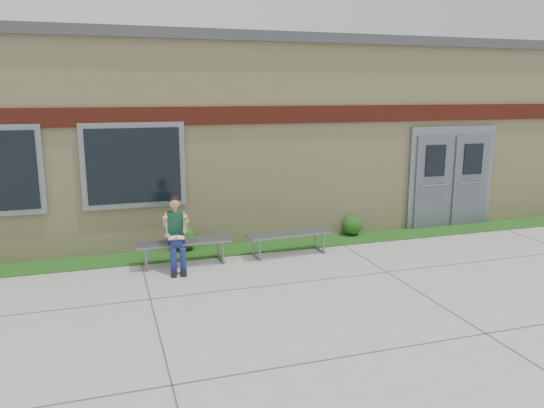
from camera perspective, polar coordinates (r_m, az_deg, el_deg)
name	(u,v)px	position (r m, az deg, el deg)	size (l,w,h in m)	color
ground	(347,289)	(8.55, 8.06, -9.01)	(80.00, 80.00, 0.00)	#9E9E99
grass_strip	(291,244)	(10.82, 2.06, -4.34)	(16.00, 0.80, 0.02)	#214C14
school_building	(247,130)	(13.65, -2.75, 7.98)	(16.20, 6.22, 4.20)	beige
bench_left	(184,246)	(9.64, -9.49, -4.51)	(1.69, 0.48, 0.44)	slate
bench_right	(289,238)	(10.10, 1.82, -3.64)	(1.66, 0.55, 0.42)	slate
girl	(176,232)	(9.35, -10.28, -2.96)	(0.44, 0.77, 1.27)	navy
shrub_mid	(184,238)	(10.49, -9.47, -3.60)	(0.48, 0.48, 0.48)	#214C14
shrub_east	(352,225)	(11.56, 8.62, -2.29)	(0.41, 0.41, 0.41)	#214C14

